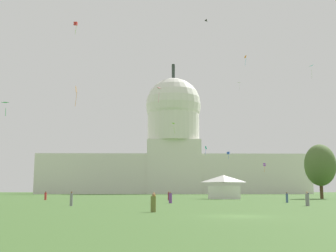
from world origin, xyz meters
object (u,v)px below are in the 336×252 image
at_px(kite_orange_high, 245,58).
at_px(kite_green_low, 6,105).
at_px(person_navy_aisle_center, 308,196).
at_px(person_purple_edge_west, 170,198).
at_px(capitol_building, 173,152).
at_px(kite_pink_mid, 158,90).
at_px(person_grey_lawn_far_right, 307,199).
at_px(kite_black_high, 204,22).
at_px(tree_east_near, 320,165).
at_px(kite_orange_mid, 76,91).
at_px(person_denim_near_tree_west, 287,198).
at_px(person_red_back_right, 46,196).
at_px(kite_blue_low, 228,153).
at_px(kite_lime_mid, 175,124).
at_px(event_tent, 224,187).
at_px(person_olive_front_right, 153,204).
at_px(person_orange_mid_center, 154,198).
at_px(kite_cyan_mid, 310,68).
at_px(person_maroon_lawn_far_left, 169,196).
at_px(kite_white_high, 239,84).
at_px(kite_red_high, 76,24).
at_px(person_grey_front_left, 71,199).
at_px(kite_violet_low, 264,165).
at_px(kite_turquoise_mid, 206,149).

xyz_separation_m(kite_orange_high, kite_green_low, (-58.96, -87.39, -37.05)).
relative_size(person_navy_aisle_center, person_purple_edge_west, 0.94).
distance_m(capitol_building, kite_pink_mid, 111.38).
height_order(person_grey_lawn_far_right, kite_black_high, kite_black_high).
height_order(tree_east_near, kite_orange_mid, kite_orange_mid).
bearing_deg(person_denim_near_tree_west, person_red_back_right, 165.83).
bearing_deg(kite_blue_low, kite_lime_mid, -27.46).
relative_size(event_tent, kite_green_low, 3.88).
bearing_deg(kite_orange_high, person_olive_front_right, 5.35).
bearing_deg(kite_orange_mid, kite_green_low, 31.77).
bearing_deg(capitol_building, kite_black_high, -88.24).
distance_m(person_orange_mid_center, kite_cyan_mid, 71.82).
relative_size(person_maroon_lawn_far_left, kite_white_high, 0.43).
distance_m(kite_black_high, kite_red_high, 41.04).
distance_m(kite_white_high, kite_red_high, 104.36).
xyz_separation_m(person_orange_mid_center, kite_blue_low, (25.78, 91.80, 14.60)).
distance_m(person_orange_mid_center, kite_green_low, 30.52).
distance_m(person_purple_edge_west, kite_lime_mid, 80.70).
bearing_deg(person_grey_front_left, kite_red_high, 153.53).
bearing_deg(person_maroon_lawn_far_left, kite_black_high, -30.57).
xyz_separation_m(kite_white_high, kite_blue_low, (-14.41, -49.27, -38.68)).
bearing_deg(kite_lime_mid, person_maroon_lawn_far_left, -159.16).
distance_m(kite_cyan_mid, kite_blue_low, 50.16).
xyz_separation_m(person_olive_front_right, person_grey_lawn_far_right, (18.51, 14.31, 0.06)).
relative_size(person_purple_edge_west, kite_blue_low, 0.65).
bearing_deg(person_purple_edge_west, kite_pink_mid, 113.95).
distance_m(person_red_back_right, kite_white_high, 142.62).
xyz_separation_m(person_purple_edge_west, person_grey_front_left, (-12.33, -10.78, 0.05)).
distance_m(person_maroon_lawn_far_left, kite_orange_high, 97.38).
bearing_deg(person_grey_lawn_far_right, kite_pink_mid, -131.31).
xyz_separation_m(person_grey_lawn_far_right, kite_violet_low, (24.59, 118.58, 11.39)).
distance_m(capitol_building, event_tent, 136.53).
bearing_deg(person_grey_lawn_far_right, person_grey_front_left, -58.01).
distance_m(event_tent, kite_lime_mid, 51.72).
relative_size(kite_blue_low, kite_orange_mid, 0.52).
relative_size(person_grey_front_left, kite_lime_mid, 0.51).
xyz_separation_m(kite_green_low, kite_pink_mid, (25.13, 48.46, 14.46)).
bearing_deg(kite_green_low, kite_orange_mid, -98.91).
relative_size(tree_east_near, kite_green_low, 6.05).
distance_m(person_red_back_right, person_purple_edge_west, 32.44).
distance_m(person_navy_aisle_center, kite_violet_low, 84.99).
xyz_separation_m(capitol_building, kite_orange_mid, (-27.75, -129.52, 2.74)).
bearing_deg(kite_turquoise_mid, person_navy_aisle_center, -3.37).
bearing_deg(person_red_back_right, kite_cyan_mid, 98.01).
distance_m(person_grey_front_left, kite_cyan_mid, 83.30).
relative_size(capitol_building, kite_lime_mid, 42.35).
relative_size(tree_east_near, person_navy_aisle_center, 7.72).
bearing_deg(kite_black_high, person_purple_edge_west, -1.97).
height_order(person_grey_front_left, kite_orange_mid, kite_orange_mid).
bearing_deg(kite_cyan_mid, tree_east_near, -39.31).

